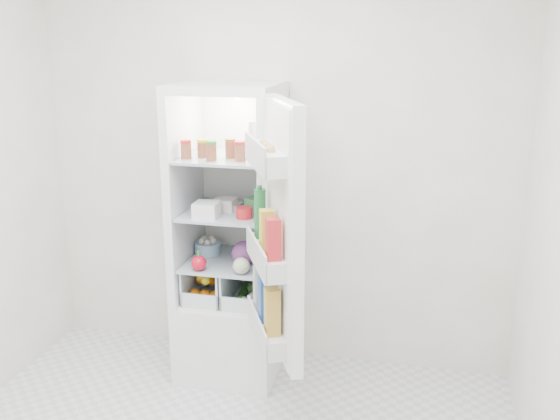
% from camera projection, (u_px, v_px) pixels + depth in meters
% --- Properties ---
extents(room_walls, '(3.02, 3.02, 2.61)m').
position_uv_depth(room_walls, '(181.00, 162.00, 2.40)').
color(room_walls, beige).
rests_on(room_walls, ground).
extents(refrigerator, '(0.60, 0.60, 1.80)m').
position_uv_depth(refrigerator, '(233.00, 268.00, 3.87)').
color(refrigerator, white).
rests_on(refrigerator, ground).
extents(shelf_low, '(0.49, 0.53, 0.01)m').
position_uv_depth(shelf_low, '(230.00, 261.00, 3.79)').
color(shelf_low, '#9DADB8').
rests_on(shelf_low, refrigerator).
extents(shelf_mid, '(0.49, 0.53, 0.02)m').
position_uv_depth(shelf_mid, '(229.00, 212.00, 3.70)').
color(shelf_mid, '#9DADB8').
rests_on(shelf_mid, refrigerator).
extents(shelf_top, '(0.49, 0.53, 0.02)m').
position_uv_depth(shelf_top, '(227.00, 157.00, 3.61)').
color(shelf_top, '#9DADB8').
rests_on(shelf_top, refrigerator).
extents(crisper_left, '(0.23, 0.46, 0.22)m').
position_uv_depth(crisper_left, '(211.00, 279.00, 3.85)').
color(crisper_left, silver).
rests_on(crisper_left, refrigerator).
extents(crisper_right, '(0.23, 0.46, 0.22)m').
position_uv_depth(crisper_right, '(250.00, 282.00, 3.80)').
color(crisper_right, silver).
rests_on(crisper_right, refrigerator).
extents(condiment_jars, '(0.46, 0.16, 0.08)m').
position_uv_depth(condiment_jars, '(221.00, 152.00, 3.50)').
color(condiment_jars, '#B21919').
rests_on(condiment_jars, shelf_top).
extents(squeeze_bottle, '(0.07, 0.07, 0.20)m').
position_uv_depth(squeeze_bottle, '(252.00, 138.00, 3.60)').
color(squeeze_bottle, white).
rests_on(squeeze_bottle, shelf_top).
extents(tub_white, '(0.14, 0.14, 0.09)m').
position_uv_depth(tub_white, '(207.00, 210.00, 3.55)').
color(tub_white, silver).
rests_on(tub_white, shelf_mid).
extents(tub_cream, '(0.13, 0.13, 0.07)m').
position_uv_depth(tub_cream, '(225.00, 204.00, 3.70)').
color(tub_cream, beige).
rests_on(tub_cream, shelf_mid).
extents(tin_red, '(0.10, 0.10, 0.06)m').
position_uv_depth(tin_red, '(244.00, 213.00, 3.54)').
color(tin_red, red).
rests_on(tin_red, shelf_mid).
extents(foil_tray, '(0.16, 0.12, 0.04)m').
position_uv_depth(foil_tray, '(229.00, 206.00, 3.72)').
color(foil_tray, silver).
rests_on(foil_tray, shelf_mid).
extents(tub_green, '(0.14, 0.16, 0.08)m').
position_uv_depth(tub_green, '(257.00, 203.00, 3.71)').
color(tub_green, '#479C57').
rests_on(tub_green, shelf_mid).
extents(red_cabbage, '(0.15, 0.15, 0.15)m').
position_uv_depth(red_cabbage, '(244.00, 253.00, 3.67)').
color(red_cabbage, '#5F2057').
rests_on(red_cabbage, shelf_low).
extents(bell_pepper, '(0.09, 0.09, 0.09)m').
position_uv_depth(bell_pepper, '(199.00, 263.00, 3.60)').
color(bell_pepper, red).
rests_on(bell_pepper, shelf_low).
extents(mushroom_bowl, '(0.20, 0.20, 0.07)m').
position_uv_depth(mushroom_bowl, '(208.00, 248.00, 3.88)').
color(mushroom_bowl, '#8AB5CF').
rests_on(mushroom_bowl, shelf_low).
extents(salad_bag, '(0.10, 0.10, 0.10)m').
position_uv_depth(salad_bag, '(241.00, 266.00, 3.55)').
color(salad_bag, '#B3C493').
rests_on(salad_bag, shelf_low).
extents(citrus_pile, '(0.20, 0.24, 0.16)m').
position_uv_depth(citrus_pile, '(208.00, 285.00, 3.80)').
color(citrus_pile, orange).
rests_on(citrus_pile, refrigerator).
extents(veg_pile, '(0.16, 0.30, 0.10)m').
position_uv_depth(veg_pile, '(250.00, 290.00, 3.81)').
color(veg_pile, '#1A4A18').
rests_on(veg_pile, refrigerator).
extents(fridge_door, '(0.39, 0.57, 1.30)m').
position_uv_depth(fridge_door, '(278.00, 238.00, 3.09)').
color(fridge_door, white).
rests_on(fridge_door, refrigerator).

